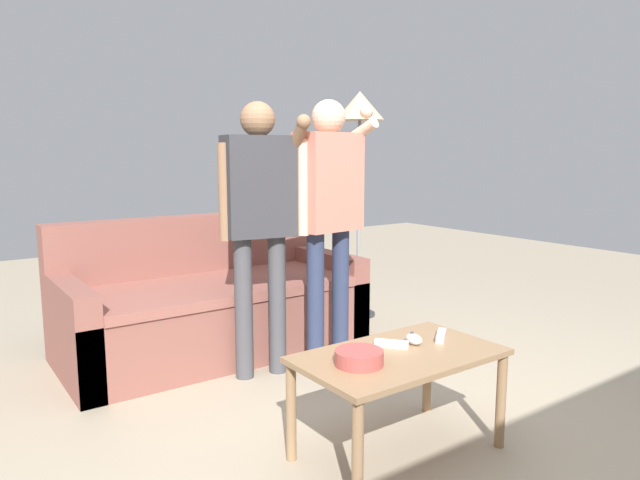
{
  "coord_description": "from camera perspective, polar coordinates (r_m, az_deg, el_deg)",
  "views": [
    {
      "loc": [
        -1.66,
        -1.89,
        1.31
      ],
      "look_at": [
        -0.05,
        0.36,
        0.89
      ],
      "focal_mm": 32.14,
      "sensor_mm": 36.0,
      "label": 1
    }
  ],
  "objects": [
    {
      "name": "coffee_table",
      "position": [
        2.55,
        7.89,
        -12.45
      ],
      "size": [
        0.89,
        0.51,
        0.46
      ],
      "color": "#997551",
      "rests_on": "ground"
    },
    {
      "name": "player_right",
      "position": [
        3.44,
        0.87,
        3.83
      ],
      "size": [
        0.49,
        0.31,
        1.62
      ],
      "color": "#2D3856",
      "rests_on": "ground"
    },
    {
      "name": "floor_lamp",
      "position": [
        4.56,
        3.97,
        11.9
      ],
      "size": [
        0.39,
        0.39,
        1.78
      ],
      "color": "#2D2D33",
      "rests_on": "ground"
    },
    {
      "name": "ground_plane",
      "position": [
        2.84,
        5.41,
        -18.86
      ],
      "size": [
        12.0,
        12.0,
        0.0
      ],
      "primitive_type": "plane",
      "color": "tan"
    },
    {
      "name": "couch",
      "position": [
        3.93,
        -10.79,
        -6.41
      ],
      "size": [
        1.93,
        0.93,
        0.88
      ],
      "color": "brown",
      "rests_on": "ground"
    },
    {
      "name": "snack_bowl",
      "position": [
        2.37,
        3.91,
        -11.59
      ],
      "size": [
        0.2,
        0.2,
        0.06
      ],
      "primitive_type": "cylinder",
      "color": "#B24C47",
      "rests_on": "coffee_table"
    },
    {
      "name": "game_remote_wand_near",
      "position": [
        2.59,
        7.13,
        -10.21
      ],
      "size": [
        0.12,
        0.14,
        0.03
      ],
      "color": "white",
      "rests_on": "coffee_table"
    },
    {
      "name": "player_center",
      "position": [
        3.29,
        -6.07,
        3.29
      ],
      "size": [
        0.46,
        0.4,
        1.6
      ],
      "color": "#47474C",
      "rests_on": "ground"
    },
    {
      "name": "game_remote_wand_far",
      "position": [
        2.74,
        11.96,
        -9.29
      ],
      "size": [
        0.14,
        0.12,
        0.03
      ],
      "color": "white",
      "rests_on": "coffee_table"
    },
    {
      "name": "game_remote_nunchuk",
      "position": [
        2.64,
        9.32,
        -9.7
      ],
      "size": [
        0.06,
        0.09,
        0.05
      ],
      "color": "white",
      "rests_on": "coffee_table"
    }
  ]
}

